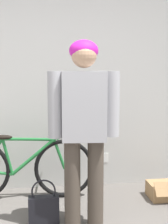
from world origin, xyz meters
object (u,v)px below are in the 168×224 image
object	(u,v)px
person	(84,119)
bicycle	(22,168)
cardboard_box	(167,190)
handbag	(44,208)

from	to	relation	value
person	bicycle	xyz separation A→B (m)	(-0.61, 0.72, -0.67)
person	bicycle	bearing A→B (deg)	134.85
person	bicycle	distance (m)	1.16
person	bicycle	world-z (taller)	person
cardboard_box	bicycle	bearing A→B (deg)	173.40
person	cardboard_box	world-z (taller)	person
bicycle	cardboard_box	xyz separation A→B (m)	(1.65, -0.19, -0.28)
bicycle	cardboard_box	distance (m)	1.69
bicycle	cardboard_box	size ratio (longest dim) A/B	3.90
handbag	cardboard_box	distance (m)	1.48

